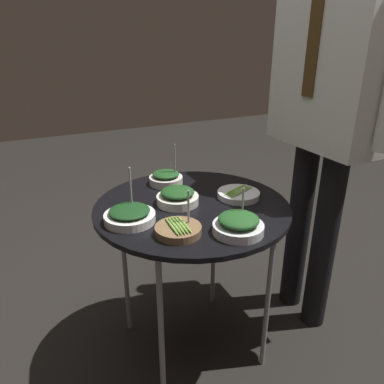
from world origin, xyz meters
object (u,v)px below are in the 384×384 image
object	(u,v)px
bowl_asparagus_center	(238,194)
bowl_spinach_front_left	(130,215)
bowl_spinach_back_right	(166,178)
waiter_figure	(332,86)
bowl_asparagus_front_right	(178,230)
bowl_spinach_back_left	(178,197)
bowl_spinach_mid_left	(238,225)
serving_cart	(192,215)

from	to	relation	value
bowl_asparagus_center	bowl_spinach_front_left	bearing A→B (deg)	-87.93
bowl_spinach_back_right	waiter_figure	distance (m)	0.74
bowl_asparagus_front_right	bowl_spinach_back_left	bearing A→B (deg)	157.17
bowl_spinach_front_left	bowl_spinach_back_left	size ratio (longest dim) A/B	1.13
bowl_spinach_front_left	waiter_figure	xyz separation A→B (m)	(-0.01, 0.82, 0.37)
bowl_spinach_back_left	bowl_asparagus_center	bearing A→B (deg)	78.64
bowl_spinach_front_left	bowl_spinach_mid_left	bearing A→B (deg)	52.34
bowl_spinach_mid_left	bowl_asparagus_front_right	size ratio (longest dim) A/B	1.10
bowl_asparagus_front_right	bowl_spinach_back_right	size ratio (longest dim) A/B	0.86
serving_cart	bowl_spinach_back_left	world-z (taller)	bowl_spinach_back_left
serving_cart	bowl_spinach_back_right	size ratio (longest dim) A/B	4.21
bowl_spinach_mid_left	waiter_figure	xyz separation A→B (m)	(-0.23, 0.54, 0.37)
bowl_asparagus_center	bowl_spinach_back_right	world-z (taller)	bowl_spinach_back_right
bowl_spinach_mid_left	waiter_figure	world-z (taller)	waiter_figure
bowl_spinach_back_right	bowl_spinach_mid_left	bearing A→B (deg)	5.94
serving_cart	bowl_asparagus_center	size ratio (longest dim) A/B	4.46
serving_cart	bowl_asparagus_front_right	world-z (taller)	bowl_asparagus_front_right
bowl_spinach_back_left	bowl_spinach_back_right	bearing A→B (deg)	170.23
bowl_asparagus_center	bowl_spinach_back_right	bearing A→B (deg)	-141.25
bowl_spinach_mid_left	waiter_figure	distance (m)	0.69
bowl_asparagus_front_right	bowl_spinach_front_left	bearing A→B (deg)	-142.36
bowl_spinach_mid_left	bowl_asparagus_front_right	world-z (taller)	bowl_asparagus_front_right
bowl_spinach_front_left	bowl_spinach_back_left	world-z (taller)	bowl_spinach_front_left
serving_cart	bowl_spinach_back_left	size ratio (longest dim) A/B	4.64
serving_cart	bowl_spinach_back_left	xyz separation A→B (m)	(-0.03, -0.04, 0.07)
bowl_asparagus_front_right	waiter_figure	bearing A→B (deg)	102.15
bowl_spinach_front_left	bowl_asparagus_center	xyz separation A→B (m)	(-0.02, 0.43, -0.01)
bowl_spinach_front_left	bowl_spinach_mid_left	xyz separation A→B (m)	(0.22, 0.28, 0.01)
bowl_spinach_back_right	bowl_asparagus_center	bearing A→B (deg)	38.75
serving_cart	bowl_asparagus_center	world-z (taller)	bowl_asparagus_center
bowl_spinach_mid_left	bowl_spinach_back_left	size ratio (longest dim) A/B	1.05
bowl_spinach_front_left	bowl_spinach_back_left	distance (m)	0.21
bowl_spinach_mid_left	bowl_spinach_back_right	bearing A→B (deg)	-174.06
serving_cart	bowl_asparagus_front_right	xyz separation A→B (m)	(0.18, -0.13, 0.06)
bowl_spinach_back_left	bowl_asparagus_front_right	distance (m)	0.23
serving_cart	bowl_asparagus_center	bearing A→B (deg)	85.07
bowl_spinach_back_left	bowl_asparagus_center	world-z (taller)	bowl_spinach_back_left
bowl_spinach_front_left	waiter_figure	bearing A→B (deg)	90.51
serving_cart	bowl_spinach_mid_left	size ratio (longest dim) A/B	4.44
bowl_asparagus_front_right	waiter_figure	world-z (taller)	waiter_figure
serving_cart	waiter_figure	world-z (taller)	waiter_figure
bowl_spinach_mid_left	bowl_asparagus_front_right	bearing A→B (deg)	-113.26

